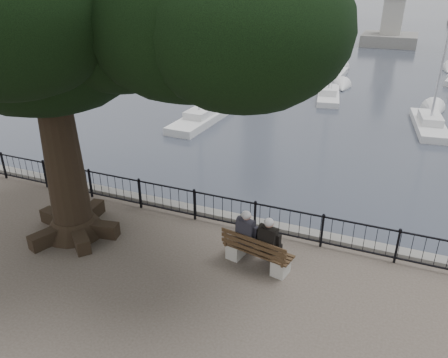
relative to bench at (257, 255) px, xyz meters
The scene contains 13 objects.
harbor 2.74m from the bench, 127.62° to the left, with size 260.00×260.00×1.20m.
railing 2.24m from the bench, 135.50° to the left, with size 22.06×0.06×1.00m.
bench is the anchor object (origin of this frame).
person_left 0.52m from the bench, 150.68° to the left, with size 0.55×0.85×1.60m.
person_right 0.52m from the bench, ahead, with size 0.55×0.85×1.60m.
lion_monument 49.00m from the bench, 89.52° to the left, with size 6.26×6.26×9.17m.
sailboat_a 15.53m from the bench, 120.54° to the left, with size 1.93×6.01×10.90m.
sailboat_b 21.68m from the bench, 94.98° to the left, with size 2.25×5.34×11.07m.
sailboat_c 17.89m from the bench, 75.09° to the left, with size 2.16×5.60×11.07m.
sailboat_e 29.14m from the bench, 118.00° to the left, with size 2.87×5.03×10.30m.
sailboat_f 28.60m from the bench, 95.42° to the left, with size 1.67×5.68×10.81m.
sailboat_h 39.02m from the bench, 99.20° to the left, with size 1.56×4.87×11.05m.
sailboat_i 34.89m from the bench, 106.17° to the left, with size 3.09×6.42×13.87m.
Camera 1 is at (4.43, -8.24, 7.16)m, focal length 35.00 mm.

